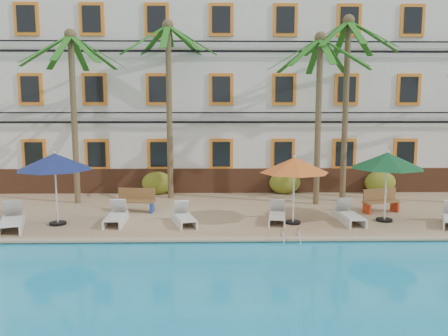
{
  "coord_description": "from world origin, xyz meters",
  "views": [
    {
      "loc": [
        -1.8,
        -14.09,
        4.29
      ],
      "look_at": [
        -1.45,
        3.0,
        2.0
      ],
      "focal_mm": 35.0,
      "sensor_mm": 36.0,
      "label": 1
    }
  ],
  "objects_px": {
    "lounger_b": "(116,216)",
    "lounger_e": "(349,215)",
    "palm_c": "(319,94)",
    "umbrella_red": "(294,165)",
    "pool_ladder": "(290,241)",
    "bench_left": "(137,200)",
    "palm_a": "(73,92)",
    "lounger_c": "(184,217)",
    "palm_d": "(346,84)",
    "lounger_a": "(12,221)",
    "umbrella_green": "(387,161)",
    "lounger_d": "(277,215)",
    "bench_right": "(380,200)",
    "palm_b": "(169,85)",
    "umbrella_blue": "(55,162)"
  },
  "relations": [
    {
      "from": "lounger_b",
      "to": "lounger_e",
      "type": "relative_size",
      "value": 0.97
    },
    {
      "from": "palm_c",
      "to": "lounger_e",
      "type": "distance_m",
      "value": 5.42
    },
    {
      "from": "umbrella_red",
      "to": "pool_ladder",
      "type": "xyz_separation_m",
      "value": [
        -0.45,
        -2.06,
        -2.09
      ]
    },
    {
      "from": "bench_left",
      "to": "palm_c",
      "type": "bearing_deg",
      "value": 9.49
    },
    {
      "from": "palm_a",
      "to": "lounger_c",
      "type": "bearing_deg",
      "value": -36.83
    },
    {
      "from": "pool_ladder",
      "to": "lounger_b",
      "type": "bearing_deg",
      "value": 159.63
    },
    {
      "from": "lounger_b",
      "to": "lounger_c",
      "type": "height_order",
      "value": "lounger_b"
    },
    {
      "from": "palm_d",
      "to": "lounger_a",
      "type": "xyz_separation_m",
      "value": [
        -12.6,
        -4.4,
        -4.86
      ]
    },
    {
      "from": "lounger_a",
      "to": "lounger_b",
      "type": "relative_size",
      "value": 1.19
    },
    {
      "from": "palm_a",
      "to": "lounger_a",
      "type": "xyz_separation_m",
      "value": [
        -0.92,
        -4.2,
        -4.47
      ]
    },
    {
      "from": "lounger_c",
      "to": "lounger_e",
      "type": "relative_size",
      "value": 0.99
    },
    {
      "from": "palm_d",
      "to": "lounger_a",
      "type": "bearing_deg",
      "value": -160.75
    },
    {
      "from": "lounger_e",
      "to": "palm_d",
      "type": "bearing_deg",
      "value": 77.27
    },
    {
      "from": "palm_c",
      "to": "umbrella_red",
      "type": "bearing_deg",
      "value": -115.83
    },
    {
      "from": "bench_left",
      "to": "umbrella_green",
      "type": "bearing_deg",
      "value": -10.37
    },
    {
      "from": "lounger_c",
      "to": "pool_ladder",
      "type": "distance_m",
      "value": 4.02
    },
    {
      "from": "lounger_d",
      "to": "bench_right",
      "type": "relative_size",
      "value": 1.08
    },
    {
      "from": "lounger_d",
      "to": "lounger_e",
      "type": "bearing_deg",
      "value": -2.93
    },
    {
      "from": "palm_b",
      "to": "umbrella_green",
      "type": "relative_size",
      "value": 3.08
    },
    {
      "from": "lounger_a",
      "to": "lounger_c",
      "type": "relative_size",
      "value": 1.17
    },
    {
      "from": "bench_right",
      "to": "palm_c",
      "type": "bearing_deg",
      "value": 144.72
    },
    {
      "from": "palm_d",
      "to": "umbrella_red",
      "type": "height_order",
      "value": "palm_d"
    },
    {
      "from": "umbrella_green",
      "to": "bench_left",
      "type": "relative_size",
      "value": 1.68
    },
    {
      "from": "lounger_a",
      "to": "bench_left",
      "type": "xyz_separation_m",
      "value": [
        3.79,
        2.53,
        0.17
      ]
    },
    {
      "from": "palm_b",
      "to": "bench_right",
      "type": "bearing_deg",
      "value": -19.3
    },
    {
      "from": "palm_a",
      "to": "lounger_a",
      "type": "distance_m",
      "value": 6.21
    },
    {
      "from": "umbrella_red",
      "to": "bench_left",
      "type": "relative_size",
      "value": 1.59
    },
    {
      "from": "palm_b",
      "to": "umbrella_red",
      "type": "height_order",
      "value": "palm_b"
    },
    {
      "from": "umbrella_red",
      "to": "umbrella_green",
      "type": "relative_size",
      "value": 0.95
    },
    {
      "from": "umbrella_blue",
      "to": "lounger_b",
      "type": "bearing_deg",
      "value": 2.75
    },
    {
      "from": "lounger_d",
      "to": "bench_left",
      "type": "bearing_deg",
      "value": 162.13
    },
    {
      "from": "umbrella_blue",
      "to": "bench_left",
      "type": "distance_m",
      "value": 3.59
    },
    {
      "from": "palm_d",
      "to": "umbrella_red",
      "type": "bearing_deg",
      "value": -126.92
    },
    {
      "from": "palm_d",
      "to": "lounger_a",
      "type": "relative_size",
      "value": 3.88
    },
    {
      "from": "lounger_b",
      "to": "lounger_c",
      "type": "distance_m",
      "value": 2.43
    },
    {
      "from": "palm_c",
      "to": "umbrella_blue",
      "type": "relative_size",
      "value": 2.76
    },
    {
      "from": "palm_a",
      "to": "palm_d",
      "type": "distance_m",
      "value": 11.68
    },
    {
      "from": "palm_c",
      "to": "lounger_a",
      "type": "xyz_separation_m",
      "value": [
        -11.27,
        -3.78,
        -4.38
      ]
    },
    {
      "from": "lounger_e",
      "to": "lounger_d",
      "type": "bearing_deg",
      "value": 177.07
    },
    {
      "from": "umbrella_red",
      "to": "lounger_c",
      "type": "relative_size",
      "value": 1.39
    },
    {
      "from": "lounger_e",
      "to": "bench_left",
      "type": "distance_m",
      "value": 8.18
    },
    {
      "from": "palm_d",
      "to": "bench_left",
      "type": "bearing_deg",
      "value": -168.04
    },
    {
      "from": "palm_d",
      "to": "bench_right",
      "type": "xyz_separation_m",
      "value": [
        0.87,
        -2.16,
        -4.69
      ]
    },
    {
      "from": "umbrella_green",
      "to": "bench_left",
      "type": "height_order",
      "value": "umbrella_green"
    },
    {
      "from": "lounger_e",
      "to": "umbrella_green",
      "type": "bearing_deg",
      "value": 6.81
    },
    {
      "from": "umbrella_red",
      "to": "pool_ladder",
      "type": "relative_size",
      "value": 3.3
    },
    {
      "from": "palm_a",
      "to": "pool_ladder",
      "type": "height_order",
      "value": "palm_a"
    },
    {
      "from": "lounger_e",
      "to": "pool_ladder",
      "type": "xyz_separation_m",
      "value": [
        -2.49,
        -2.17,
        -0.27
      ]
    },
    {
      "from": "lounger_b",
      "to": "lounger_c",
      "type": "xyz_separation_m",
      "value": [
        2.43,
        -0.14,
        -0.01
      ]
    },
    {
      "from": "umbrella_red",
      "to": "lounger_a",
      "type": "xyz_separation_m",
      "value": [
        -9.71,
        -0.56,
        -1.79
      ]
    }
  ]
}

